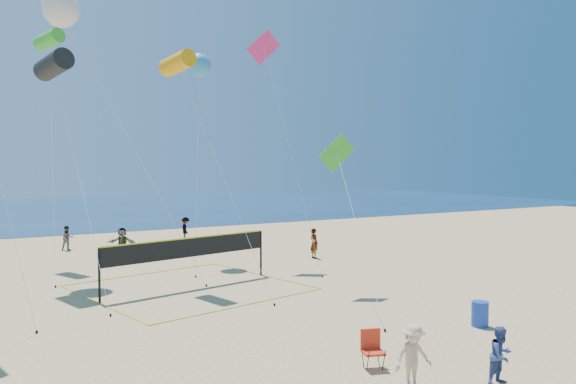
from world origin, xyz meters
TOP-DOWN VIEW (x-y plane):
  - ocean at (0.00, 62.00)m, footprint 140.00×50.00m
  - bystander_a at (4.28, 0.23)m, footprint 0.76×0.61m
  - bystander_b at (2.10, 1.11)m, footprint 1.12×0.72m
  - far_person_1 at (0.24, 24.18)m, footprint 1.73×1.38m
  - far_person_2 at (10.21, 18.68)m, footprint 0.45×0.67m
  - far_person_3 at (-2.13, 29.03)m, footprint 0.83×0.68m
  - far_person_4 at (5.90, 29.22)m, footprint 0.86×1.24m
  - camp_chair at (2.10, 2.76)m, footprint 0.70×0.82m
  - trash_barrel at (7.81, 4.05)m, footprint 0.62×0.62m
  - volleyball_net at (1.06, 14.77)m, footprint 10.21×10.10m
  - kite_1 at (-4.02, 18.43)m, footprint 1.77×8.13m
  - kite_2 at (0.97, 15.81)m, footprint 2.63×6.94m
  - kite_4 at (6.56, 10.88)m, footprint 3.04×6.19m
  - kite_5 at (7.05, 18.74)m, footprint 1.96×5.51m
  - kite_6 at (-3.33, 20.86)m, footprint 6.36×7.43m
  - kite_7 at (4.12, 21.52)m, footprint 2.88×5.60m
  - kite_8 at (-3.43, 24.98)m, footprint 1.66×8.42m

SIDE VIEW (x-z plane):
  - ocean at x=0.00m, z-range 0.00..0.03m
  - trash_barrel at x=7.81m, z-range 0.00..0.87m
  - camp_chair at x=2.10m, z-range 0.01..1.18m
  - bystander_a at x=4.28m, z-range 0.00..1.49m
  - far_person_3 at x=-2.13m, z-range 0.00..1.59m
  - bystander_b at x=2.10m, z-range 0.00..1.65m
  - far_person_4 at x=5.90m, z-range 0.00..1.76m
  - far_person_2 at x=10.21m, z-range 0.00..1.78m
  - far_person_1 at x=0.24m, z-range 0.00..1.84m
  - volleyball_net at x=1.06m, z-range 0.42..2.71m
  - kite_4 at x=6.56m, z-range 2.33..9.30m
  - kite_1 at x=-4.02m, z-range 4.74..15.53m
  - kite_2 at x=0.97m, z-range 4.84..15.64m
  - kite_7 at x=4.12m, z-range 5.28..17.24m
  - kite_5 at x=7.05m, z-range 5.02..18.14m
  - kite_8 at x=-3.43m, z-range 5.99..19.14m
  - kite_6 at x=-3.33m, z-range 6.20..20.42m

